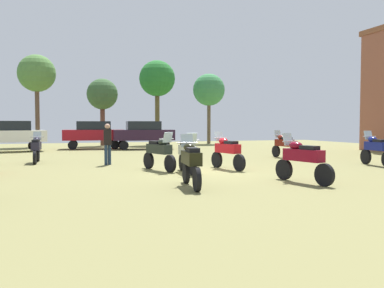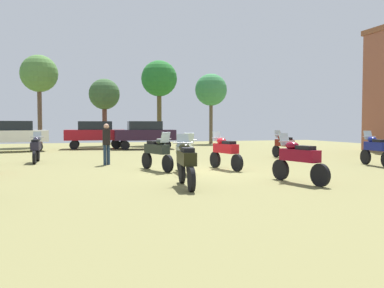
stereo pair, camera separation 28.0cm
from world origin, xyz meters
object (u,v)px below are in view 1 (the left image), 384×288
at_px(motorcycle_10, 36,148).
at_px(tree_2, 209,90).
at_px(motorcycle_12, 376,149).
at_px(tree_5, 37,74).
at_px(motorcycle_11, 159,152).
at_px(person_2, 108,141).
at_px(car_1, 143,133).
at_px(motorcycle_6, 187,153).
at_px(car_3, 94,133).
at_px(tree_6, 102,95).
at_px(motorcycle_5, 284,144).
at_px(tree_3, 157,79).
at_px(motorcycle_4, 227,151).
at_px(car_4, 10,134).
at_px(motorcycle_8, 191,161).
at_px(motorcycle_7, 303,159).

height_order(motorcycle_10, tree_2, tree_2).
bearing_deg(motorcycle_12, tree_5, 132.51).
xyz_separation_m(motorcycle_11, person_2, (-1.63, 2.85, 0.33)).
bearing_deg(car_1, tree_2, -45.43).
xyz_separation_m(motorcycle_6, car_3, (-2.04, 16.14, 0.44)).
bearing_deg(tree_6, motorcycle_6, -87.33).
bearing_deg(motorcycle_11, motorcycle_5, -171.85).
height_order(motorcycle_5, tree_2, tree_2).
height_order(motorcycle_5, tree_3, tree_3).
bearing_deg(tree_2, tree_6, -175.83).
height_order(motorcycle_4, tree_6, tree_6).
bearing_deg(person_2, tree_2, 34.82).
bearing_deg(tree_3, tree_5, -179.37).
relative_size(car_4, tree_2, 0.71).
xyz_separation_m(car_4, tree_3, (11.25, 6.28, 4.56)).
distance_m(car_4, person_2, 11.80).
height_order(motorcycle_6, motorcycle_10, motorcycle_6).
distance_m(motorcycle_11, car_3, 15.15).
height_order(motorcycle_4, motorcycle_12, motorcycle_12).
height_order(tree_2, tree_3, tree_3).
xyz_separation_m(motorcycle_10, motorcycle_12, (13.93, -5.91, 0.03)).
relative_size(motorcycle_10, car_4, 0.47).
bearing_deg(tree_2, tree_3, -175.51).
bearing_deg(motorcycle_12, tree_2, 96.66).
height_order(motorcycle_11, motorcycle_12, motorcycle_12).
bearing_deg(car_3, motorcycle_11, -171.26).
height_order(motorcycle_10, tree_6, tree_6).
relative_size(motorcycle_8, motorcycle_10, 1.05).
distance_m(tree_2, tree_6, 9.81).
height_order(motorcycle_10, car_1, car_1).
height_order(motorcycle_4, car_3, car_3).
bearing_deg(car_1, motorcycle_11, 174.74).
xyz_separation_m(motorcycle_5, motorcycle_7, (-4.32, -8.26, 0.02)).
bearing_deg(motorcycle_7, car_1, 81.33).
bearing_deg(car_1, motorcycle_10, 146.27).
bearing_deg(motorcycle_5, motorcycle_4, -145.89).
bearing_deg(motorcycle_4, motorcycle_12, -17.62).
height_order(motorcycle_7, tree_2, tree_2).
height_order(motorcycle_11, tree_2, tree_2).
distance_m(motorcycle_10, car_4, 8.94).
xyz_separation_m(motorcycle_8, motorcycle_10, (-4.53, 9.11, -0.03)).
relative_size(motorcycle_4, motorcycle_8, 0.97).
distance_m(motorcycle_12, tree_6, 22.91).
bearing_deg(motorcycle_5, motorcycle_11, -159.52).
relative_size(car_3, car_4, 0.97).
xyz_separation_m(motorcycle_10, tree_6, (4.49, 14.66, 3.53)).
xyz_separation_m(car_3, tree_6, (1.09, 4.39, 3.06)).
bearing_deg(tree_6, motorcycle_12, -65.35).
bearing_deg(motorcycle_12, motorcycle_8, -153.70).
distance_m(motorcycle_7, motorcycle_11, 5.65).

